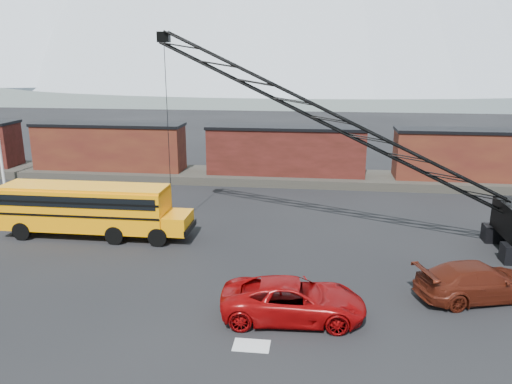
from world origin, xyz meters
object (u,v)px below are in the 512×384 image
at_px(crawler_crane, 352,130).
at_px(red_pickup, 293,300).
at_px(school_bus, 91,208).
at_px(maroon_suv, 479,281).

bearing_deg(crawler_crane, red_pickup, -105.57).
xyz_separation_m(school_bus, crawler_crane, (15.38, 1.30, 4.83)).
relative_size(red_pickup, crawler_crane, 0.24).
bearing_deg(crawler_crane, school_bus, -175.16).
bearing_deg(school_bus, maroon_suv, -14.93).
bearing_deg(red_pickup, maroon_suv, -74.48).
xyz_separation_m(red_pickup, crawler_crane, (2.70, 9.70, 5.79)).
bearing_deg(maroon_suv, crawler_crane, 21.11).
distance_m(school_bus, red_pickup, 15.24).
distance_m(school_bus, maroon_suv, 21.66).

